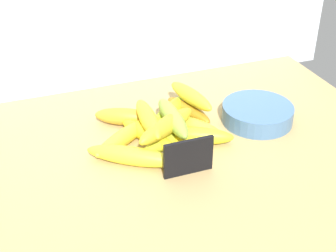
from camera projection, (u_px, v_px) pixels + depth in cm
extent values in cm
cube|color=tan|center=(172.00, 159.00, 110.42)|extent=(110.00, 76.00, 3.00)
cube|color=black|center=(188.00, 157.00, 101.19)|extent=(11.00, 0.80, 8.40)
cube|color=olive|center=(187.00, 170.00, 103.89)|extent=(9.90, 1.20, 0.60)
cylinder|color=#426690|center=(257.00, 114.00, 120.53)|extent=(17.67, 17.67, 4.35)
ellipsoid|color=#AAC325|center=(169.00, 113.00, 121.00)|extent=(16.90, 15.96, 4.10)
ellipsoid|color=yellow|center=(149.00, 135.00, 112.43)|extent=(11.05, 18.44, 3.87)
ellipsoid|color=yellow|center=(166.00, 131.00, 114.34)|extent=(9.09, 20.15, 3.42)
ellipsoid|color=gold|center=(125.00, 117.00, 119.14)|extent=(15.57, 11.02, 4.39)
ellipsoid|color=gold|center=(168.00, 141.00, 110.85)|extent=(15.64, 8.56, 3.33)
ellipsoid|color=gold|center=(192.00, 126.00, 115.91)|extent=(12.80, 14.25, 3.96)
ellipsoid|color=yellow|center=(132.00, 156.00, 105.16)|extent=(19.39, 15.06, 4.18)
ellipsoid|color=#9F7117|center=(188.00, 110.00, 122.45)|extent=(8.49, 16.05, 3.72)
ellipsoid|color=yellow|center=(123.00, 137.00, 111.75)|extent=(17.74, 13.59, 3.83)
ellipsoid|color=yellow|center=(197.00, 135.00, 112.23)|extent=(17.16, 11.42, 4.10)
ellipsoid|color=#87A93A|center=(173.00, 118.00, 112.21)|extent=(4.87, 18.08, 4.18)
ellipsoid|color=gold|center=(165.00, 126.00, 109.35)|extent=(18.00, 13.09, 4.18)
ellipsoid|color=yellow|center=(148.00, 119.00, 111.34)|extent=(5.07, 17.75, 3.90)
ellipsoid|color=yellow|center=(191.00, 96.00, 121.05)|extent=(7.43, 17.02, 3.81)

